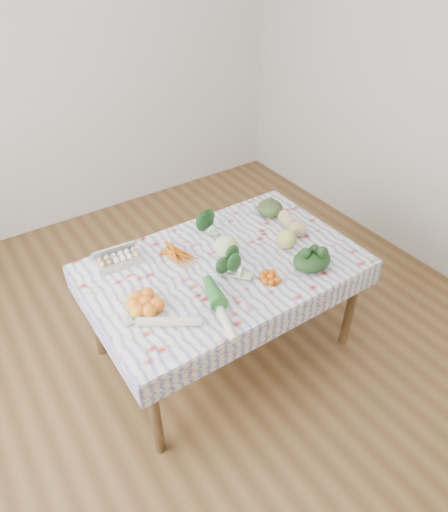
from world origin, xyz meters
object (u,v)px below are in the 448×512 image
Objects in this scene: kabocha_squash at (270,208)px; butternut_squash at (292,223)px; grapefruit at (286,239)px; cabbage at (227,247)px; dining_table at (224,274)px; egg_carton at (119,261)px.

kabocha_squash is 0.23m from butternut_squash.
cabbage is at bearing 160.00° from grapefruit.
kabocha_squash is at bearing 102.59° from butternut_squash.
kabocha_squash reaches higher than butternut_squash.
egg_carton reaches higher than dining_table.
egg_carton is 1.12× the size of butternut_squash.
dining_table is at bearing -27.68° from egg_carton.
kabocha_squash is 0.72× the size of butternut_squash.
cabbage is 0.60× the size of butternut_squash.
butternut_squash is at bearing -10.14° from egg_carton.
dining_table is 5.83× the size of egg_carton.
kabocha_squash is 1.44× the size of grapefruit.
butternut_squash is at bearing -0.70° from cabbage.
cabbage is 0.39m from grapefruit.
butternut_squash reaches higher than egg_carton.
kabocha_squash is 1.21× the size of cabbage.
grapefruit reaches higher than dining_table.
grapefruit is at bearing -113.15° from kabocha_squash.
kabocha_squash is (1.11, -0.06, 0.02)m from egg_carton.
grapefruit is at bearing -19.13° from egg_carton.
egg_carton is 1.16m from butternut_squash.
cabbage reaches higher than egg_carton.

